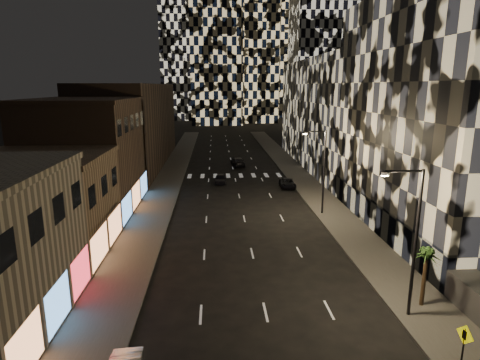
{
  "coord_description": "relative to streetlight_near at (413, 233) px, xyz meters",
  "views": [
    {
      "loc": [
        -2.98,
        -11.15,
        13.66
      ],
      "look_at": [
        -0.93,
        21.39,
        6.0
      ],
      "focal_mm": 30.0,
      "sensor_mm": 36.0,
      "label": 1
    }
  ],
  "objects": [
    {
      "name": "retail_filler_left",
      "position": [
        -25.35,
        50.0,
        1.65
      ],
      "size": [
        10.0,
        40.0,
        14.0
      ],
      "primitive_type": "cube",
      "color": "#4B372A",
      "rests_on": "ground"
    },
    {
      "name": "midrise_right",
      "position": [
        11.65,
        14.5,
        5.65
      ],
      "size": [
        16.0,
        25.0,
        22.0
      ],
      "primitive_type": "cube",
      "color": "#232326",
      "rests_on": "ground"
    },
    {
      "name": "sidewalk_right",
      "position": [
        1.65,
        40.0,
        -5.28
      ],
      "size": [
        4.0,
        120.0,
        0.15
      ],
      "primitive_type": "cube",
      "color": "#47443F",
      "rests_on": "ground"
    },
    {
      "name": "curb_right",
      "position": [
        -0.45,
        40.0,
        -5.28
      ],
      "size": [
        0.2,
        120.0,
        0.15
      ],
      "primitive_type": "cube",
      "color": "#4C4C47",
      "rests_on": "ground"
    },
    {
      "name": "palm_tree",
      "position": [
        1.57,
        0.99,
        -2.03
      ],
      "size": [
        1.93,
        1.97,
        3.85
      ],
      "color": "#47331E",
      "rests_on": "sidewalk_right"
    },
    {
      "name": "streetlight_far",
      "position": [
        0.0,
        20.0,
        0.0
      ],
      "size": [
        2.55,
        0.25,
        9.0
      ],
      "color": "black",
      "rests_on": "sidewalk_right"
    },
    {
      "name": "streetlight_near",
      "position": [
        0.0,
        0.0,
        0.0
      ],
      "size": [
        2.55,
        0.25,
        9.0
      ],
      "color": "black",
      "rests_on": "sidewalk_right"
    },
    {
      "name": "midrise_filler_right",
      "position": [
        11.65,
        47.0,
        3.65
      ],
      "size": [
        16.0,
        40.0,
        18.0
      ],
      "primitive_type": "cube",
      "color": "#232326",
      "rests_on": "ground"
    },
    {
      "name": "retail_brown",
      "position": [
        -25.35,
        23.5,
        0.65
      ],
      "size": [
        10.0,
        15.0,
        12.0
      ],
      "primitive_type": "cube",
      "color": "#4B372A",
      "rests_on": "ground"
    },
    {
      "name": "car_dark_rightlane",
      "position": [
        -1.4,
        32.05,
        -4.75
      ],
      "size": [
        2.21,
        4.43,
        1.2
      ],
      "primitive_type": "imported",
      "rotation": [
        0.0,
        0.0,
        -0.05
      ],
      "color": "black",
      "rests_on": "ground"
    },
    {
      "name": "midrise_base",
      "position": [
        3.95,
        14.5,
        -3.85
      ],
      "size": [
        0.6,
        25.0,
        3.0
      ],
      "primitive_type": "cube",
      "color": "#383838",
      "rests_on": "ground"
    },
    {
      "name": "ped_sign",
      "position": [
        -0.06,
        -5.65,
        -3.19
      ],
      "size": [
        0.23,
        0.96,
        2.92
      ],
      "rotation": [
        0.0,
        0.0,
        0.18
      ],
      "color": "black",
      "rests_on": "sidewalk_right"
    },
    {
      "name": "car_dark_midlane",
      "position": [
        -10.61,
        35.03,
        -4.69
      ],
      "size": [
        1.7,
        3.93,
        1.32
      ],
      "primitive_type": "imported",
      "rotation": [
        0.0,
        0.0,
        -0.04
      ],
      "color": "black",
      "rests_on": "ground"
    },
    {
      "name": "curb_left",
      "position": [
        -16.25,
        40.0,
        -5.28
      ],
      "size": [
        0.2,
        120.0,
        0.15
      ],
      "primitive_type": "cube",
      "color": "#4C4C47",
      "rests_on": "ground"
    },
    {
      "name": "retail_tan",
      "position": [
        -25.35,
        11.0,
        -1.35
      ],
      "size": [
        10.0,
        10.0,
        8.0
      ],
      "primitive_type": "cube",
      "color": "#886C51",
      "rests_on": "ground"
    },
    {
      "name": "sidewalk_left",
      "position": [
        -18.35,
        40.0,
        -5.28
      ],
      "size": [
        4.0,
        120.0,
        0.15
      ],
      "primitive_type": "cube",
      "color": "#47443F",
      "rests_on": "ground"
    },
    {
      "name": "car_dark_oncoming",
      "position": [
        -7.38,
        47.57,
        -4.6
      ],
      "size": [
        2.55,
        5.36,
        1.51
      ],
      "primitive_type": "imported",
      "rotation": [
        0.0,
        0.0,
        3.23
      ],
      "color": "black",
      "rests_on": "ground"
    }
  ]
}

